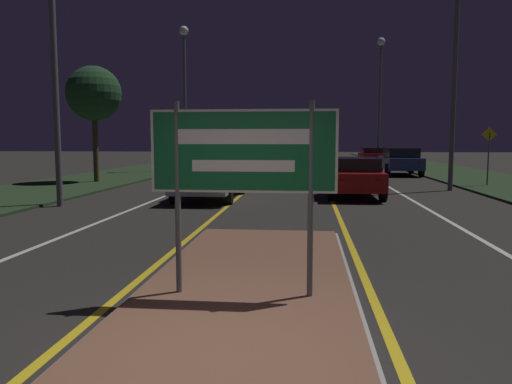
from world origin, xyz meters
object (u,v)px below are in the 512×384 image
Objects in this scene: streetlight_right_near at (456,46)px; car_receding_3 at (327,152)px; highway_sign at (243,159)px; streetlight_right_far at (380,79)px; car_approaching_0 at (211,175)px; streetlight_left_near at (52,17)px; streetlight_left_far at (184,75)px; car_receding_0 at (354,176)px; car_receding_2 at (373,156)px; warning_sign at (489,150)px; car_approaching_2 at (234,154)px; car_approaching_1 at (196,160)px; car_receding_1 at (400,161)px.

car_receding_3 is at bearing 96.43° from streetlight_right_near.
streetlight_right_near reaches higher than highway_sign.
streetlight_right_far reaches higher than car_approaching_0.
streetlight_left_far is at bearing 90.49° from streetlight_left_near.
car_receding_0 is (8.94, 3.50, -4.74)m from streetlight_left_near.
streetlight_left_far reaches higher than car_receding_3.
warning_sign reaches higher than car_receding_2.
streetlight_right_near reaches higher than car_approaching_0.
car_receding_2 is at bearing -29.65° from car_approaching_2.
car_approaching_1 is 16.53m from warning_sign.
streetlight_right_far is 16.71m from car_approaching_1.
streetlight_right_far is 18.76m from warning_sign.
streetlight_right_far is 2.34× the size of car_receding_2.
car_receding_2 is 0.97× the size of car_approaching_2.
car_receding_2 is 13.52m from car_approaching_2.
car_receding_3 is (-3.52, 31.25, -4.75)m from streetlight_right_near.
highway_sign is at bearing -100.54° from streetlight_right_far.
car_receding_3 is 23.03m from car_approaching_1.
streetlight_right_near is 28.93m from car_approaching_2.
car_approaching_0 is at bearing -158.25° from streetlight_right_near.
car_approaching_1 is (0.56, 15.95, -4.69)m from streetlight_left_near.
streetlight_right_far is 2.28× the size of car_approaching_2.
highway_sign is 11.98m from car_receding_0.
streetlight_left_near reaches higher than car_approaching_0.
car_receding_1 is at bearing -91.60° from streetlight_right_far.
car_receding_0 is at bearing -73.56° from car_approaching_2.
car_receding_3 is at bearing 32.11° from car_approaching_2.
car_receding_3 is (-3.17, 22.56, -0.05)m from car_receding_1.
streetlight_left_far is 23.69m from car_receding_3.
car_approaching_1 is (-8.81, -21.28, 0.01)m from car_receding_3.
streetlight_left_near is 1.86× the size of car_approaching_0.
streetlight_left_near is at bearing -158.60° from car_receding_0.
streetlight_left_far is at bearing 142.06° from streetlight_right_near.
car_receding_0 is at bearing 21.40° from streetlight_left_near.
car_approaching_0 is (-8.27, -22.57, 0.05)m from car_receding_2.
car_receding_0 is 4.95m from car_approaching_0.
highway_sign is at bearing -81.53° from car_approaching_2.
streetlight_left_far is at bearing -143.88° from streetlight_right_far.
streetlight_left_far is (-0.14, 16.15, 0.41)m from streetlight_left_near.
streetlight_right_near is (12.89, 5.99, 0.05)m from streetlight_left_near.
car_receding_3 is at bearing 65.73° from streetlight_left_far.
car_approaching_0 reaches higher than car_receding_2.
car_approaching_1 is 1.11× the size of car_approaching_2.
streetlight_right_far is 13.48m from car_receding_3.
streetlight_left_near is at bearing -89.51° from streetlight_left_far.
car_approaching_1 is at bearing 141.05° from streetlight_right_near.
streetlight_right_far is 5.98m from car_receding_2.
warning_sign reaches higher than car_approaching_2.
car_approaching_0 reaches higher than car_approaching_1.
car_receding_0 is at bearing -99.03° from car_receding_2.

